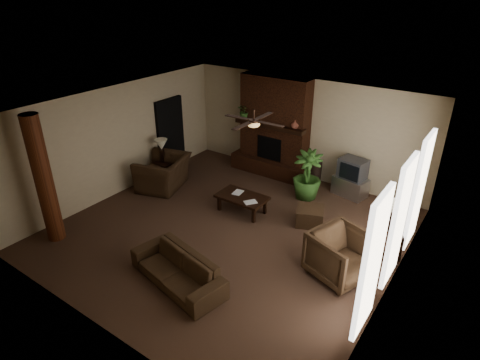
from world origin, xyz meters
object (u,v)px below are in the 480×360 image
Objects in this scene: log_column at (44,180)px; coffee_table at (242,198)px; sofa at (177,265)px; tv_stand at (350,186)px; side_table_left at (166,170)px; floor_vase at (315,171)px; side_table_right at (387,242)px; armchair_left at (163,168)px; floor_plant at (306,185)px; ottoman at (310,216)px; armchair_right at (341,253)px; lamp_left at (161,146)px; lamp_right at (394,211)px.

log_column reaches higher than coffee_table.
sofa is 5.30m from tv_stand.
side_table_left is (-0.06, 3.47, -1.12)m from log_column.
floor_vase reaches higher than side_table_right.
side_table_right is at bearing 0.46° from side_table_left.
sofa is at bearing -133.20° from side_table_right.
side_table_right is at bearing 58.67° from sofa.
armchair_left is (0.23, 3.10, -0.82)m from log_column.
floor_plant is 2.34× the size of side_table_left.
log_column reaches higher than floor_vase.
floor_vase is 0.80m from floor_plant.
log_column is 3.29× the size of tv_stand.
armchair_left is 2.49m from coffee_table.
armchair_right is at bearing -47.03° from ottoman.
lamp_left is (-4.67, -2.10, 0.75)m from tv_stand.
armchair_right is at bearing -57.67° from floor_vase.
armchair_left is 2.04× the size of lamp_right.
lamp_left is 1.18× the size of side_table_right.
side_table_right is (6.16, 0.05, 0.00)m from side_table_left.
sofa is 3.67× the size of side_table_left.
tv_stand is (0.24, 1.87, 0.05)m from ottoman.
floor_plant is at bearing 19.10° from side_table_left.
lamp_right is (2.57, -1.98, 0.57)m from floor_vase.
coffee_table is 2.96m from tv_stand.
floor_plant is at bearing 153.92° from lamp_right.
tv_stand is at bearing 101.92° from armchair_left.
log_column is 3.65m from side_table_left.
ottoman is (1.11, 3.25, -0.19)m from sofa.
coffee_table is at bearing 91.45° from armchair_right.
sofa reaches higher than floor_vase.
side_table_left is 1.00× the size of side_table_right.
log_column is 2.11× the size of armchair_left.
side_table_left is at bearing -160.90° from floor_plant.
lamp_right is at bearing -37.66° from floor_vase.
ottoman is 0.92× the size of lamp_right.
armchair_right is 3.41m from tv_stand.
lamp_right is at bearing 30.33° from log_column.
sofa is at bearing -43.04° from side_table_left.
lamp_left is (-0.12, 3.45, -0.40)m from log_column.
floor_vase is (-2.05, 3.24, -0.09)m from armchair_right.
armchair_left is 4.97m from tv_stand.
coffee_table is 2.00× the size of ottoman.
ottoman is at bearing 174.95° from side_table_right.
side_table_left is at bearing -159.73° from armchair_left.
coffee_table is at bearing 75.29° from armchair_left.
floor_vase is at bearing 98.10° from sofa.
log_column reaches higher than side_table_right.
side_table_right is at bearing -5.05° from ottoman.
lamp_right is (1.56, -1.98, 0.75)m from tv_stand.
coffee_table is at bearing 49.98° from log_column.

